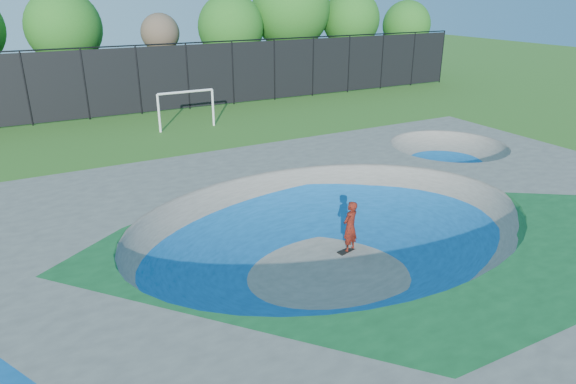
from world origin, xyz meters
name	(u,v)px	position (x,y,z in m)	size (l,w,h in m)	color
ground	(332,268)	(0.00, 0.00, 0.00)	(120.00, 120.00, 0.00)	#2F621B
skate_deck	(332,243)	(0.00, 0.00, 0.75)	(22.00, 14.00, 1.50)	gray
skater	(350,227)	(0.96, 0.57, 0.76)	(0.56, 0.37, 1.53)	#AA210D
skateboard	(349,250)	(0.96, 0.57, 0.03)	(0.78, 0.22, 0.05)	black
soccer_goal	(186,103)	(1.31, 16.23, 1.42)	(3.10, 0.12, 2.04)	white
fence	(139,79)	(0.00, 21.00, 2.10)	(48.09, 0.09, 4.04)	black
treeline	(103,24)	(-0.76, 26.20, 4.93)	(52.75, 6.71, 8.56)	#443022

